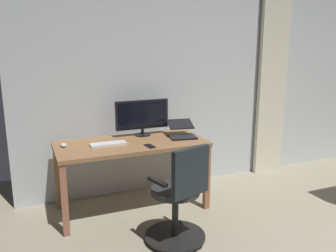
{
  "coord_description": "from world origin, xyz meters",
  "views": [
    {
      "loc": [
        2.62,
        1.05,
        1.77
      ],
      "look_at": [
        1.43,
        -1.83,
        1.04
      ],
      "focal_mm": 37.84,
      "sensor_mm": 36.0,
      "label": 1
    }
  ],
  "objects_px": {
    "desk": "(131,150)",
    "office_chair": "(179,199)",
    "laptop": "(182,132)",
    "computer_mouse": "(63,145)",
    "computer_keyboard": "(108,144)",
    "cell_phone_by_monitor": "(150,146)",
    "computer_monitor": "(142,116)"
  },
  "relations": [
    {
      "from": "computer_monitor",
      "to": "cell_phone_by_monitor",
      "type": "height_order",
      "value": "computer_monitor"
    },
    {
      "from": "computer_monitor",
      "to": "computer_keyboard",
      "type": "distance_m",
      "value": 0.56
    },
    {
      "from": "desk",
      "to": "computer_monitor",
      "type": "relative_size",
      "value": 2.55
    },
    {
      "from": "laptop",
      "to": "computer_mouse",
      "type": "xyz_separation_m",
      "value": [
        1.27,
        -0.1,
        -0.04
      ]
    },
    {
      "from": "office_chair",
      "to": "laptop",
      "type": "xyz_separation_m",
      "value": [
        -0.4,
        -0.84,
        0.37
      ]
    },
    {
      "from": "computer_keyboard",
      "to": "computer_mouse",
      "type": "relative_size",
      "value": 3.68
    },
    {
      "from": "desk",
      "to": "office_chair",
      "type": "distance_m",
      "value": 0.89
    },
    {
      "from": "desk",
      "to": "laptop",
      "type": "bearing_deg",
      "value": -179.54
    },
    {
      "from": "computer_mouse",
      "to": "cell_phone_by_monitor",
      "type": "bearing_deg",
      "value": 157.85
    },
    {
      "from": "office_chair",
      "to": "laptop",
      "type": "distance_m",
      "value": 1.0
    },
    {
      "from": "computer_mouse",
      "to": "office_chair",
      "type": "bearing_deg",
      "value": 132.66
    },
    {
      "from": "desk",
      "to": "computer_keyboard",
      "type": "distance_m",
      "value": 0.27
    },
    {
      "from": "computer_mouse",
      "to": "laptop",
      "type": "bearing_deg",
      "value": 175.48
    },
    {
      "from": "office_chair",
      "to": "laptop",
      "type": "bearing_deg",
      "value": 48.34
    },
    {
      "from": "laptop",
      "to": "cell_phone_by_monitor",
      "type": "xyz_separation_m",
      "value": [
        0.46,
        0.23,
        -0.05
      ]
    },
    {
      "from": "desk",
      "to": "office_chair",
      "type": "height_order",
      "value": "office_chair"
    },
    {
      "from": "desk",
      "to": "computer_monitor",
      "type": "xyz_separation_m",
      "value": [
        -0.21,
        -0.24,
        0.32
      ]
    },
    {
      "from": "computer_monitor",
      "to": "computer_mouse",
      "type": "xyz_separation_m",
      "value": [
        0.89,
        0.13,
        -0.21
      ]
    },
    {
      "from": "cell_phone_by_monitor",
      "to": "computer_monitor",
      "type": "bearing_deg",
      "value": -106.93
    },
    {
      "from": "computer_monitor",
      "to": "laptop",
      "type": "xyz_separation_m",
      "value": [
        -0.38,
        0.23,
        -0.17
      ]
    },
    {
      "from": "computer_keyboard",
      "to": "cell_phone_by_monitor",
      "type": "relative_size",
      "value": 2.56
    },
    {
      "from": "computer_keyboard",
      "to": "laptop",
      "type": "distance_m",
      "value": 0.84
    },
    {
      "from": "office_chair",
      "to": "cell_phone_by_monitor",
      "type": "xyz_separation_m",
      "value": [
        0.06,
        -0.61,
        0.32
      ]
    },
    {
      "from": "laptop",
      "to": "computer_monitor",
      "type": "bearing_deg",
      "value": -21.61
    },
    {
      "from": "computer_monitor",
      "to": "laptop",
      "type": "distance_m",
      "value": 0.48
    },
    {
      "from": "computer_monitor",
      "to": "laptop",
      "type": "relative_size",
      "value": 1.6
    },
    {
      "from": "desk",
      "to": "computer_mouse",
      "type": "bearing_deg",
      "value": -8.79
    },
    {
      "from": "office_chair",
      "to": "cell_phone_by_monitor",
      "type": "bearing_deg",
      "value": 79.36
    },
    {
      "from": "computer_keyboard",
      "to": "laptop",
      "type": "xyz_separation_m",
      "value": [
        -0.84,
        -0.02,
        0.04
      ]
    },
    {
      "from": "computer_keyboard",
      "to": "cell_phone_by_monitor",
      "type": "height_order",
      "value": "computer_keyboard"
    },
    {
      "from": "laptop",
      "to": "cell_phone_by_monitor",
      "type": "distance_m",
      "value": 0.52
    },
    {
      "from": "desk",
      "to": "office_chair",
      "type": "xyz_separation_m",
      "value": [
        -0.19,
        0.84,
        -0.23
      ]
    }
  ]
}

